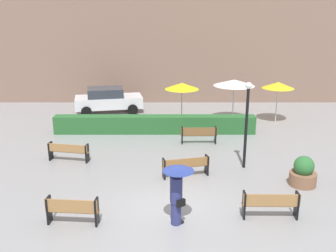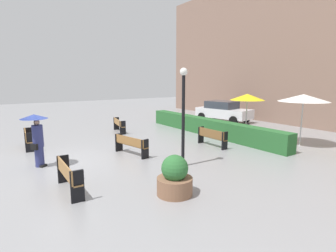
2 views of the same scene
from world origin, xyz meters
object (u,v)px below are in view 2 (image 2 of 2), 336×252
object	(u,v)px
bench_back_row	(212,136)
bench_near_right	(68,174)
pedestrian_with_umbrella	(37,133)
bench_far_left	(119,124)
parked_car	(223,111)
patio_umbrella_white	(304,98)
lamp_post	(183,107)
bench_mid_center	(131,144)
planter_pot	(175,178)
patio_umbrella_yellow	(247,97)
bench_near_left	(28,138)

from	to	relation	value
bench_back_row	bench_near_right	size ratio (longest dim) A/B	0.99
bench_back_row	pedestrian_with_umbrella	xyz separation A→B (m)	(-1.24, -7.51, 0.77)
bench_far_left	pedestrian_with_umbrella	world-z (taller)	pedestrian_with_umbrella
parked_car	patio_umbrella_white	bearing A→B (deg)	-16.89
lamp_post	parked_car	size ratio (longest dim) A/B	0.81
bench_mid_center	patio_umbrella_white	world-z (taller)	patio_umbrella_white
patio_umbrella_white	planter_pot	bearing A→B (deg)	-81.17
bench_mid_center	patio_umbrella_yellow	bearing A→B (deg)	89.43
bench_back_row	parked_car	size ratio (longest dim) A/B	0.40
bench_far_left	bench_mid_center	bearing A→B (deg)	-17.90
bench_near_left	pedestrian_with_umbrella	size ratio (longest dim) A/B	0.83
bench_far_left	planter_pot	size ratio (longest dim) A/B	1.59
lamp_post	patio_umbrella_yellow	xyz separation A→B (m)	(-2.42, 6.31, -0.01)
bench_mid_center	parked_car	bearing A→B (deg)	114.34
bench_back_row	planter_pot	world-z (taller)	planter_pot
bench_mid_center	lamp_post	xyz separation A→B (m)	(2.49, 0.95, 1.76)
patio_umbrella_white	bench_back_row	bearing A→B (deg)	-120.73
bench_near_right	pedestrian_with_umbrella	xyz separation A→B (m)	(-2.97, -0.36, 0.75)
bench_back_row	pedestrian_with_umbrella	distance (m)	7.65
bench_far_left	lamp_post	bearing A→B (deg)	-5.13
bench_near_left	parked_car	distance (m)	13.65
patio_umbrella_yellow	patio_umbrella_white	size ratio (longest dim) A/B	0.96
bench_far_left	lamp_post	size ratio (longest dim) A/B	0.51
bench_mid_center	planter_pot	size ratio (longest dim) A/B	1.65
planter_pot	patio_umbrella_yellow	bearing A→B (deg)	118.33
pedestrian_with_umbrella	bench_near_right	bearing A→B (deg)	6.96
bench_back_row	lamp_post	bearing A→B (deg)	-60.71
bench_back_row	patio_umbrella_yellow	world-z (taller)	patio_umbrella_yellow
bench_back_row	bench_near_right	world-z (taller)	bench_near_right
bench_back_row	patio_umbrella_yellow	xyz separation A→B (m)	(-0.74, 3.32, 1.73)
parked_car	bench_mid_center	bearing A→B (deg)	-65.66
bench_back_row	planter_pot	size ratio (longest dim) A/B	1.53
bench_far_left	parked_car	distance (m)	8.45
lamp_post	parked_car	xyz separation A→B (m)	(-7.04, 9.10, -1.43)
parked_car	bench_back_row	bearing A→B (deg)	-48.75
bench_near_left	patio_umbrella_white	world-z (taller)	patio_umbrella_white
bench_near_left	planter_pot	world-z (taller)	planter_pot
patio_umbrella_yellow	patio_umbrella_white	xyz separation A→B (m)	(3.00, 0.48, 0.10)
bench_mid_center	lamp_post	world-z (taller)	lamp_post
patio_umbrella_yellow	parked_car	world-z (taller)	patio_umbrella_yellow
bench_back_row	patio_umbrella_white	size ratio (longest dim) A/B	0.70
bench_far_left	parked_car	world-z (taller)	parked_car
bench_near_left	lamp_post	bearing A→B (deg)	36.32
bench_mid_center	planter_pot	xyz separation A→B (m)	(4.39, -0.75, 0.01)
lamp_post	bench_back_row	bearing A→B (deg)	119.29
bench_near_right	patio_umbrella_white	world-z (taller)	patio_umbrella_white
lamp_post	patio_umbrella_yellow	distance (m)	6.75
patio_umbrella_white	pedestrian_with_umbrella	bearing A→B (deg)	-107.20
bench_far_left	planter_pot	distance (m)	9.73
bench_far_left	patio_umbrella_white	size ratio (longest dim) A/B	0.73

